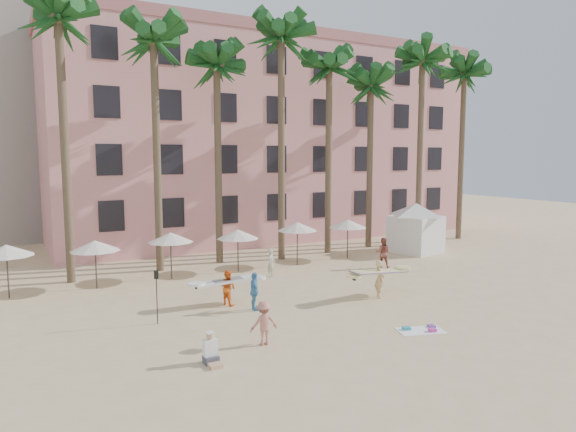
% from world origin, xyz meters
% --- Properties ---
extents(ground, '(120.00, 120.00, 0.00)m').
position_xyz_m(ground, '(0.00, 0.00, 0.00)').
color(ground, '#D1B789').
rests_on(ground, ground).
extents(pink_hotel, '(35.00, 14.00, 16.00)m').
position_xyz_m(pink_hotel, '(7.00, 26.00, 8.00)').
color(pink_hotel, '#DB8D85').
rests_on(pink_hotel, ground).
extents(palm_row, '(44.40, 5.40, 16.30)m').
position_xyz_m(palm_row, '(0.51, 15.00, 12.97)').
color(palm_row, brown).
rests_on(palm_row, ground).
extents(umbrella_row, '(22.50, 2.70, 2.73)m').
position_xyz_m(umbrella_row, '(-3.00, 12.50, 2.33)').
color(umbrella_row, '#332B23').
rests_on(umbrella_row, ground).
extents(cabana, '(5.39, 5.39, 3.50)m').
position_xyz_m(cabana, '(12.64, 12.18, 2.07)').
color(cabana, white).
rests_on(cabana, ground).
extents(beach_towel, '(2.03, 1.53, 0.14)m').
position_xyz_m(beach_towel, '(1.16, -0.60, 0.03)').
color(beach_towel, white).
rests_on(beach_towel, ground).
extents(carrier_yellow, '(3.30, 1.04, 1.83)m').
position_xyz_m(carrier_yellow, '(2.75, 3.99, 1.03)').
color(carrier_yellow, tan).
rests_on(carrier_yellow, ground).
extents(carrier_white, '(3.03, 0.99, 1.62)m').
position_xyz_m(carrier_white, '(-4.16, 6.37, 0.88)').
color(carrier_white, orange).
rests_on(carrier_white, ground).
extents(beachgoers, '(13.27, 9.97, 1.86)m').
position_xyz_m(beachgoers, '(0.37, 5.90, 0.86)').
color(beachgoers, '#5496C5').
rests_on(beachgoers, ground).
extents(paddle, '(0.18, 0.04, 2.23)m').
position_xyz_m(paddle, '(-7.72, 5.24, 1.41)').
color(paddle, black).
rests_on(paddle, ground).
extents(seated_man, '(0.46, 0.81, 1.05)m').
position_xyz_m(seated_man, '(-7.22, 0.34, 0.36)').
color(seated_man, '#3F3F4C').
rests_on(seated_man, ground).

